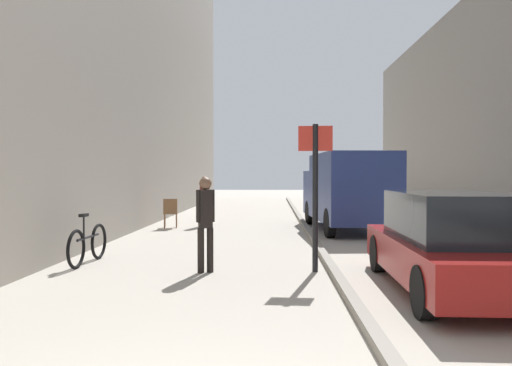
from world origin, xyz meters
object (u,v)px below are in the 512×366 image
(pedestrian_main_foreground, at_px, (205,218))
(cafe_chair_near_window, at_px, (170,211))
(bicycle_leaning, at_px, (88,244))
(delivery_van, at_px, (347,189))
(street_sign_post, at_px, (315,184))
(parked_car, at_px, (454,243))
(pedestrian_mid_block, at_px, (205,197))

(pedestrian_main_foreground, xyz_separation_m, cafe_chair_near_window, (-2.09, 7.09, -0.42))
(pedestrian_main_foreground, xyz_separation_m, bicycle_leaning, (-2.37, 0.77, -0.58))
(delivery_van, height_order, street_sign_post, street_sign_post)
(parked_car, xyz_separation_m, cafe_chair_near_window, (-5.92, 8.35, -0.17))
(parked_car, bearing_deg, pedestrian_main_foreground, 163.00)
(pedestrian_mid_block, height_order, bicycle_leaning, pedestrian_mid_block)
(delivery_van, bearing_deg, cafe_chair_near_window, 171.61)
(bicycle_leaning, bearing_deg, pedestrian_main_foreground, -15.59)
(pedestrian_mid_block, distance_m, street_sign_post, 8.20)
(street_sign_post, height_order, bicycle_leaning, street_sign_post)
(pedestrian_main_foreground, bearing_deg, delivery_van, -139.84)
(delivery_van, relative_size, street_sign_post, 2.07)
(cafe_chair_near_window, bearing_deg, street_sign_post, -69.53)
(pedestrian_main_foreground, distance_m, bicycle_leaning, 2.56)
(pedestrian_main_foreground, bearing_deg, cafe_chair_near_window, -95.92)
(pedestrian_main_foreground, relative_size, delivery_van, 0.31)
(pedestrian_main_foreground, height_order, cafe_chair_near_window, pedestrian_main_foreground)
(delivery_van, bearing_deg, pedestrian_mid_block, 162.65)
(street_sign_post, bearing_deg, parked_car, 146.60)
(delivery_van, bearing_deg, parked_car, -91.69)
(parked_car, height_order, cafe_chair_near_window, parked_car)
(pedestrian_main_foreground, bearing_deg, bicycle_leaning, -40.30)
(pedestrian_mid_block, relative_size, cafe_chair_near_window, 1.76)
(pedestrian_mid_block, height_order, delivery_van, delivery_van)
(pedestrian_mid_block, bearing_deg, delivery_van, -30.60)
(bicycle_leaning, distance_m, cafe_chair_near_window, 6.33)
(delivery_van, xyz_separation_m, street_sign_post, (-1.55, -6.54, 0.29))
(parked_car, bearing_deg, street_sign_post, 144.83)
(delivery_van, bearing_deg, bicycle_leaning, -138.88)
(delivery_van, distance_m, parked_car, 7.97)
(pedestrian_mid_block, xyz_separation_m, cafe_chair_near_window, (-1.01, -0.66, -0.41))
(bicycle_leaning, bearing_deg, pedestrian_mid_block, 81.88)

